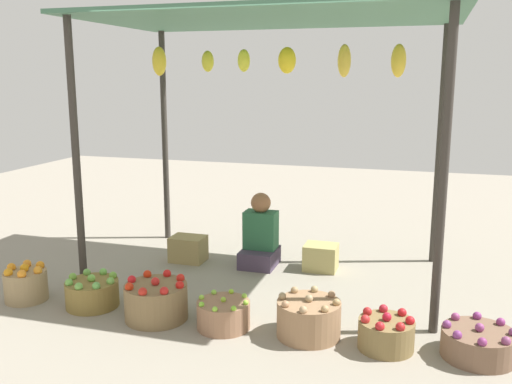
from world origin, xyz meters
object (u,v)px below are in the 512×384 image
Objects in this scene: basket_potatoes at (309,318)px; wooden_crate_near_vendor at (321,257)px; basket_red_tomatoes at (156,301)px; basket_red_apples at (386,333)px; basket_green_apples at (92,293)px; basket_limes at (224,314)px; basket_purple_onions at (478,343)px; wooden_crate_stacked_rear at (188,249)px; vendor_person at (260,238)px; basket_oranges at (26,284)px.

basket_potatoes is 1.55m from wooden_crate_near_vendor.
basket_red_tomatoes reaches higher than basket_red_apples.
basket_limes is (1.25, -0.07, -0.01)m from basket_green_apples.
wooden_crate_stacked_rear reaches higher than basket_purple_onions.
basket_red_tomatoes is at bearing 179.97° from basket_limes.
basket_purple_onions is (2.06, -1.48, -0.19)m from vendor_person.
wooden_crate_near_vendor reaches higher than basket_limes.
wooden_crate_near_vendor is at bearing 116.23° from basket_red_apples.
vendor_person is at bearing 7.65° from wooden_crate_stacked_rear.
basket_green_apples reaches higher than basket_limes.
basket_potatoes is (2.57, 0.03, -0.00)m from basket_oranges.
wooden_crate_near_vendor is at bearing 41.19° from basket_green_apples.
basket_red_apples is (0.59, -0.04, -0.03)m from basket_potatoes.
basket_potatoes reaches higher than basket_purple_onions.
basket_red_apples is at bearing -47.26° from vendor_person.
basket_limes is (0.59, -0.00, -0.04)m from basket_red_tomatoes.
basket_oranges is 1.89m from basket_limes.
wooden_crate_stacked_rear is at bearing 103.51° from basket_red_tomatoes.
basket_red_apples is (2.51, -0.06, -0.00)m from basket_green_apples.
basket_limes is 1.04× the size of basket_red_apples.
basket_oranges is 0.88× the size of basket_limes.
basket_limes is at bearing -0.03° from basket_red_tomatoes.
wooden_crate_stacked_rear is at bearing 139.25° from basket_potatoes.
vendor_person reaches higher than basket_limes.
basket_purple_onions is at bearing 5.35° from basket_red_apples.
basket_red_tomatoes is (-0.44, -1.55, -0.14)m from vendor_person.
wooden_crate_stacked_rear is (-0.78, -0.11, -0.16)m from vendor_person.
basket_red_apples is (1.42, -1.54, -0.18)m from vendor_person.
basket_red_apples is at bearing -63.77° from wooden_crate_near_vendor.
vendor_person reaches higher than wooden_crate_near_vendor.
vendor_person is at bearing 144.35° from basket_purple_onions.
basket_red_tomatoes is (1.30, -0.02, 0.01)m from basket_oranges.
basket_red_apples is at bearing -3.63° from basket_potatoes.
basket_limes is 0.68m from basket_potatoes.
basket_green_apples is at bearing 4.74° from basket_oranges.
basket_oranges is 0.91× the size of basket_red_apples.
basket_green_apples is at bearing -126.36° from vendor_person.
basket_oranges is at bearing -179.15° from basket_purple_onions.
basket_green_apples is 1.41m from wooden_crate_stacked_rear.
basket_green_apples is 1.11× the size of basket_red_apples.
basket_potatoes reaches higher than wooden_crate_stacked_rear.
basket_green_apples reaches higher than wooden_crate_stacked_rear.
basket_limes is 1.17× the size of wooden_crate_stacked_rear.
wooden_crate_near_vendor is (-1.42, 1.52, 0.03)m from basket_purple_onions.
basket_oranges is 3.16m from basket_red_apples.
basket_limes is at bearing -3.27° from basket_green_apples.
basket_oranges is at bearing 179.93° from basket_red_apples.
basket_oranges is 1.11× the size of wooden_crate_near_vendor.
basket_potatoes reaches higher than basket_limes.
basket_limes is 1.66m from wooden_crate_near_vendor.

